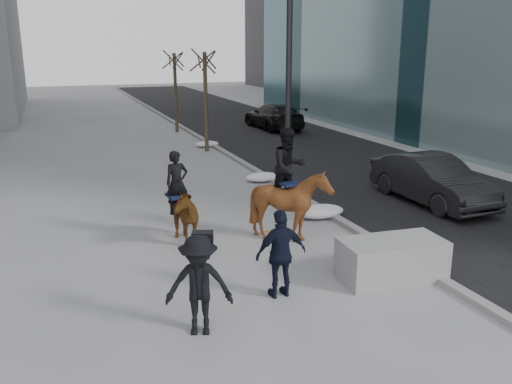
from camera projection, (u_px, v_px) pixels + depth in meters
name	position (u px, v px, depth m)	size (l,w,h in m)	color
ground	(276.00, 273.00, 11.67)	(120.00, 120.00, 0.00)	gray
road	(336.00, 160.00, 23.09)	(8.00, 90.00, 0.01)	black
curb	(248.00, 166.00, 21.70)	(0.25, 90.00, 0.12)	gray
planter	(392.00, 259.00, 11.27)	(2.14, 1.07, 0.86)	#98999B
car_near	(432.00, 180.00, 16.64)	(1.57, 4.50, 1.48)	black
car_far	(274.00, 116.00, 31.56)	(2.07, 5.08, 1.47)	black
tree_near	(206.00, 97.00, 24.39)	(1.20, 1.20, 4.95)	#352C1F
tree_far	(175.00, 89.00, 29.97)	(1.20, 1.20, 4.81)	#33241E
mounted_left	(179.00, 210.00, 13.23)	(1.00, 1.85, 2.29)	#4A2B0E
mounted_right	(290.00, 197.00, 13.36)	(1.71, 1.86, 2.81)	#45270D
feeder	(281.00, 254.00, 10.37)	(1.03, 0.86, 1.75)	black
camera_crew	(199.00, 285.00, 9.01)	(1.29, 0.99, 1.75)	black
lamppost	(289.00, 36.00, 16.04)	(0.25, 0.91, 9.09)	black
snow_piles	(281.00, 188.00, 17.95)	(1.39, 16.60, 0.35)	white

